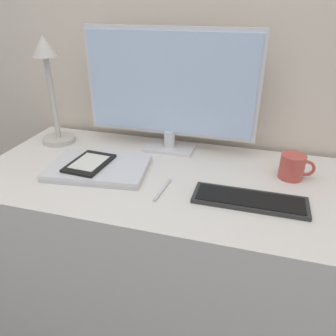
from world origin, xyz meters
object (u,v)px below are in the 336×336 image
(coffee_mug, at_px, (293,167))
(ereader, at_px, (89,163))
(laptop, at_px, (99,168))
(desk_lamp, at_px, (50,84))
(pen, at_px, (162,190))
(monitor, at_px, (170,88))
(keyboard, at_px, (250,200))

(coffee_mug, bearing_deg, ereader, -168.13)
(laptop, height_order, ereader, ereader)
(ereader, xyz_separation_m, desk_lamp, (-0.24, 0.19, 0.20))
(coffee_mug, bearing_deg, laptop, -168.24)
(laptop, bearing_deg, ereader, -165.85)
(coffee_mug, distance_m, pen, 0.42)
(monitor, bearing_deg, ereader, -130.42)
(monitor, height_order, keyboard, monitor)
(keyboard, relative_size, desk_lamp, 0.80)
(ereader, bearing_deg, keyboard, -4.98)
(monitor, relative_size, coffee_mug, 5.74)
(monitor, bearing_deg, keyboard, -42.36)
(laptop, height_order, coffee_mug, coffee_mug)
(laptop, relative_size, ereader, 2.00)
(desk_lamp, bearing_deg, laptop, -34.52)
(keyboard, bearing_deg, ereader, 175.02)
(ereader, height_order, coffee_mug, coffee_mug)
(monitor, bearing_deg, laptop, -127.12)
(desk_lamp, xyz_separation_m, coffee_mug, (0.89, -0.06, -0.19))
(laptop, relative_size, pen, 2.64)
(desk_lamp, xyz_separation_m, pen, (0.51, -0.25, -0.23))
(desk_lamp, height_order, coffee_mug, desk_lamp)
(desk_lamp, bearing_deg, keyboard, -17.21)
(desk_lamp, bearing_deg, pen, -25.96)
(monitor, height_order, laptop, monitor)
(coffee_mug, relative_size, pen, 0.83)
(monitor, relative_size, ereader, 3.63)
(desk_lamp, height_order, pen, desk_lamp)
(coffee_mug, xyz_separation_m, pen, (-0.38, -0.19, -0.04))
(keyboard, distance_m, ereader, 0.53)
(ereader, height_order, desk_lamp, desk_lamp)
(keyboard, height_order, coffee_mug, coffee_mug)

